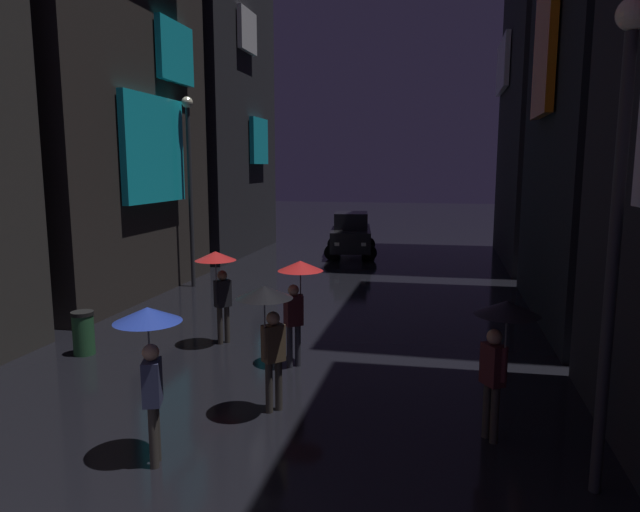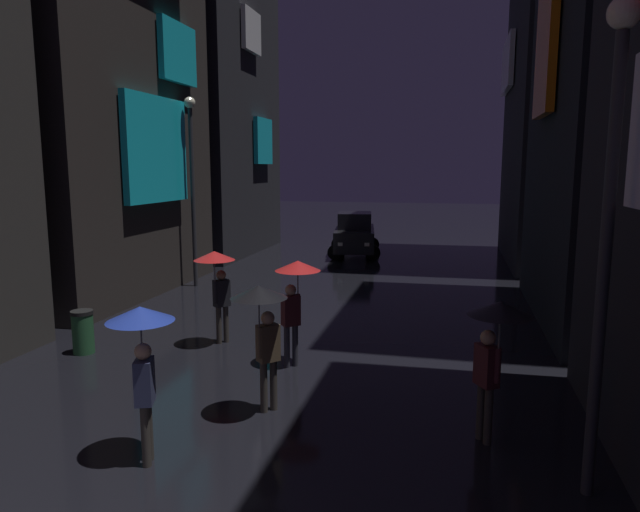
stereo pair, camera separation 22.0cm
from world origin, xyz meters
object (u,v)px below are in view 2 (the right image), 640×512
at_px(pedestrian_foreground_left_red, 217,271).
at_px(streetlamp_left_far, 192,172).
at_px(pedestrian_near_crossing_blue, 142,341).
at_px(pedestrian_foreground_right_red, 296,284).
at_px(car_distant, 355,235).
at_px(pedestrian_midstreet_centre_black, 496,332).
at_px(pedestrian_far_right_black, 262,313).
at_px(trash_bin, 83,332).
at_px(streetlamp_right_near, 610,200).

height_order(pedestrian_foreground_left_red, streetlamp_left_far, streetlamp_left_far).
height_order(pedestrian_near_crossing_blue, streetlamp_left_far, streetlamp_left_far).
relative_size(pedestrian_foreground_right_red, car_distant, 0.49).
distance_m(pedestrian_foreground_right_red, car_distant, 14.48).
bearing_deg(pedestrian_midstreet_centre_black, streetlamp_left_far, 134.19).
distance_m(pedestrian_midstreet_centre_black, pedestrian_near_crossing_blue, 4.82).
xyz_separation_m(pedestrian_foreground_right_red, pedestrian_near_crossing_blue, (-0.98, -4.04, 0.00)).
xyz_separation_m(pedestrian_far_right_black, pedestrian_foreground_right_red, (-0.09, 2.30, 0.00)).
relative_size(pedestrian_midstreet_centre_black, pedestrian_foreground_right_red, 1.00).
relative_size(pedestrian_foreground_right_red, trash_bin, 2.28).
relative_size(streetlamp_left_far, trash_bin, 6.59).
bearing_deg(pedestrian_far_right_black, pedestrian_midstreet_centre_black, -4.17).
bearing_deg(pedestrian_foreground_left_red, streetlamp_right_near, -33.69).
relative_size(pedestrian_far_right_black, car_distant, 0.49).
relative_size(pedestrian_midstreet_centre_black, pedestrian_foreground_left_red, 1.00).
height_order(pedestrian_foreground_left_red, streetlamp_right_near, streetlamp_right_near).
xyz_separation_m(pedestrian_foreground_right_red, streetlamp_right_near, (4.68, -3.57, 1.91)).
relative_size(car_distant, trash_bin, 4.65).
bearing_deg(pedestrian_foreground_left_red, pedestrian_midstreet_centre_black, -31.53).
height_order(pedestrian_far_right_black, streetlamp_left_far, streetlamp_left_far).
height_order(streetlamp_left_far, trash_bin, streetlamp_left_far).
distance_m(pedestrian_far_right_black, car_distant, 16.78).
distance_m(pedestrian_far_right_black, pedestrian_foreground_right_red, 2.30).
relative_size(pedestrian_foreground_left_red, streetlamp_left_far, 0.35).
xyz_separation_m(pedestrian_midstreet_centre_black, pedestrian_foreground_right_red, (-3.61, 2.56, 0.00)).
relative_size(pedestrian_near_crossing_blue, car_distant, 0.49).
bearing_deg(trash_bin, pedestrian_far_right_black, -22.84).
height_order(pedestrian_foreground_left_red, pedestrian_near_crossing_blue, same).
relative_size(pedestrian_far_right_black, trash_bin, 2.28).
bearing_deg(car_distant, pedestrian_midstreet_centre_black, -73.89).
distance_m(car_distant, streetlamp_left_far, 9.22).
height_order(streetlamp_left_far, streetlamp_right_near, streetlamp_left_far).
bearing_deg(streetlamp_right_near, streetlamp_left_far, 134.44).
height_order(pedestrian_foreground_left_red, car_distant, pedestrian_foreground_left_red).
height_order(pedestrian_midstreet_centre_black, trash_bin, pedestrian_midstreet_centre_black).
bearing_deg(pedestrian_midstreet_centre_black, pedestrian_foreground_left_red, 148.47).
relative_size(pedestrian_midstreet_centre_black, streetlamp_left_far, 0.35).
bearing_deg(trash_bin, pedestrian_near_crossing_blue, -45.66).
xyz_separation_m(pedestrian_foreground_left_red, pedestrian_foreground_right_red, (2.06, -0.92, 0.00)).
height_order(pedestrian_far_right_black, streetlamp_right_near, streetlamp_right_near).
relative_size(pedestrian_far_right_black, pedestrian_near_crossing_blue, 1.00).
distance_m(streetlamp_right_near, trash_bin, 10.33).
height_order(pedestrian_foreground_right_red, trash_bin, pedestrian_foreground_right_red).
bearing_deg(pedestrian_near_crossing_blue, pedestrian_midstreet_centre_black, 17.84).
bearing_deg(pedestrian_near_crossing_blue, pedestrian_foreground_right_red, 76.31).
bearing_deg(pedestrian_near_crossing_blue, pedestrian_far_right_black, 58.13).
xyz_separation_m(pedestrian_far_right_black, pedestrian_midstreet_centre_black, (3.51, -0.26, 0.00)).
bearing_deg(car_distant, streetlamp_left_far, -117.36).
height_order(pedestrian_foreground_right_red, streetlamp_left_far, streetlamp_left_far).
bearing_deg(pedestrian_foreground_right_red, streetlamp_left_far, 128.76).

